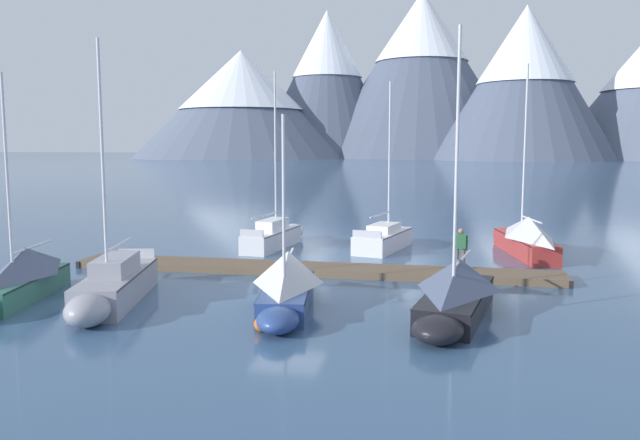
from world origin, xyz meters
TOP-DOWN VIEW (x-y plane):
  - ground_plane at (0.00, 0.00)m, footprint 700.00×700.00m
  - mountain_west_summit at (-72.25, 216.04)m, footprint 84.11×84.11m
  - mountain_central_massif at (-41.98, 234.97)m, footprint 59.57×59.57m
  - mountain_shoulder_ridge at (-4.22, 237.13)m, footprint 83.30×83.30m
  - mountain_east_summit at (31.53, 203.07)m, footprint 60.80×60.80m
  - dock at (0.00, 4.00)m, footprint 20.57×2.09m
  - sailboat_nearest_berth at (-8.93, -2.50)m, footprint 2.45×6.30m
  - sailboat_second_berth at (-5.46, -2.47)m, footprint 2.98×6.99m
  - sailboat_mid_dock_port at (-3.22, 10.38)m, footprint 2.07×6.72m
  - sailboat_mid_dock_starboard at (0.43, -1.84)m, footprint 2.36×6.34m
  - sailboat_far_berth at (2.55, 10.86)m, footprint 2.86×6.06m
  - sailboat_outer_slip at (5.87, -1.74)m, footprint 2.80×6.81m
  - sailboat_end_of_dock at (9.34, 10.33)m, footprint 2.71×7.77m
  - person_on_dock at (6.15, 4.42)m, footprint 0.58×0.28m
  - mooring_buoy_channel_marker at (0.34, -4.51)m, footprint 0.45×0.45m

SIDE VIEW (x-z plane):
  - ground_plane at x=0.00m, z-range 0.00..0.00m
  - dock at x=0.00m, z-range 0.00..0.30m
  - mooring_buoy_channel_marker at x=0.34m, z-range -0.04..0.49m
  - sailboat_far_berth at x=2.55m, z-range -3.70..4.85m
  - sailboat_mid_dock_port at x=-3.22m, z-range -3.93..5.16m
  - sailboat_second_berth at x=-5.46m, z-range -3.71..4.99m
  - sailboat_outer_slip at x=5.87m, z-range -3.59..5.25m
  - sailboat_nearest_berth at x=-8.93m, z-range -3.02..4.71m
  - sailboat_mid_dock_starboard at x=0.43m, z-range -2.30..4.00m
  - sailboat_end_of_dock at x=9.34m, z-range -3.69..5.54m
  - person_on_dock at x=6.15m, z-range 0.42..2.11m
  - mountain_west_summit at x=-72.25m, z-range 1.44..42.66m
  - mountain_east_summit at x=31.53m, z-range 1.55..52.83m
  - mountain_central_massif at x=-41.98m, z-range 1.49..60.37m
  - mountain_shoulder_ridge at x=-4.22m, z-range 1.41..66.41m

